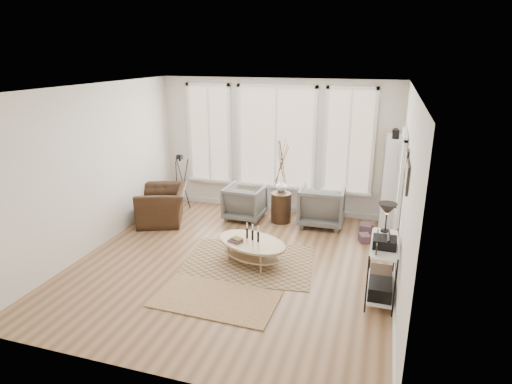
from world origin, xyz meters
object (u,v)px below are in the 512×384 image
(side_table, at_px, (281,183))
(accent_chair, at_px, (163,205))
(low_shelf, at_px, (382,263))
(armchair_right, at_px, (322,205))
(coffee_table, at_px, (251,246))
(armchair_left, at_px, (245,202))
(bookcase, at_px, (391,185))

(side_table, distance_m, accent_chair, 2.52)
(low_shelf, xyz_separation_m, armchair_right, (-1.24, 2.45, -0.10))
(armchair_right, bearing_deg, coffee_table, 65.15)
(coffee_table, height_order, accent_chair, accent_chair)
(coffee_table, height_order, side_table, side_table)
(armchair_right, distance_m, accent_chair, 3.31)
(armchair_left, bearing_deg, bookcase, -173.48)
(coffee_table, xyz_separation_m, side_table, (0.03, 1.97, 0.53))
(low_shelf, bearing_deg, bookcase, 88.72)
(coffee_table, xyz_separation_m, armchair_left, (-0.75, 1.91, 0.06))
(low_shelf, distance_m, armchair_right, 2.75)
(coffee_table, height_order, armchair_right, armchair_right)
(armchair_left, xyz_separation_m, armchair_right, (1.61, 0.14, 0.05))
(bookcase, bearing_deg, armchair_left, -175.80)
(coffee_table, relative_size, armchair_left, 1.82)
(accent_chair, bearing_deg, bookcase, 78.97)
(bookcase, relative_size, armchair_right, 2.25)
(bookcase, xyz_separation_m, armchair_right, (-1.30, -0.07, -0.54))
(bookcase, bearing_deg, accent_chair, -168.92)
(low_shelf, relative_size, armchair_left, 1.62)
(accent_chair, bearing_deg, armchair_left, 90.64)
(low_shelf, distance_m, accent_chair, 4.74)
(bookcase, relative_size, side_table, 1.17)
(low_shelf, bearing_deg, side_table, 131.40)
(armchair_left, relative_size, accent_chair, 0.72)
(armchair_left, bearing_deg, side_table, -173.56)
(side_table, bearing_deg, bookcase, 4.23)
(armchair_left, relative_size, side_table, 0.46)
(accent_chair, bearing_deg, armchair_right, 82.11)
(low_shelf, relative_size, armchair_right, 1.43)
(low_shelf, distance_m, armchair_left, 3.67)
(accent_chair, bearing_deg, low_shelf, 47.68)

